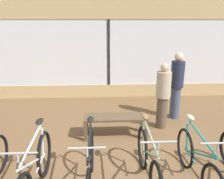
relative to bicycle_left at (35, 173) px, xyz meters
name	(u,v)px	position (x,y,z in m)	size (l,w,h in m)	color
ground_plane	(117,173)	(1.22, 0.45, -0.41)	(24.00, 24.00, 0.00)	brown
shop_back_wall	(109,50)	(1.22, 4.55, 1.23)	(12.00, 0.08, 3.20)	tan
bicycle_left	(35,173)	(0.00, 0.00, 0.00)	(0.46, 1.83, 1.06)	black
bicycle_center_left	(90,167)	(0.79, 0.10, -0.01)	(0.46, 1.77, 1.04)	black
bicycle_center_right	(148,163)	(1.67, 0.14, 0.00)	(0.46, 1.77, 1.06)	black
bicycle_right	(197,163)	(2.43, 0.13, -0.02)	(0.46, 1.73, 1.03)	black
display_bench	(115,120)	(1.27, 1.75, -0.01)	(1.40, 0.44, 0.49)	brown
customer_near_rack	(163,95)	(2.43, 2.16, 0.43)	(0.40, 0.40, 1.60)	brown
customer_by_window	(177,84)	(2.94, 2.72, 0.53)	(0.47, 0.47, 1.77)	#424C6B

